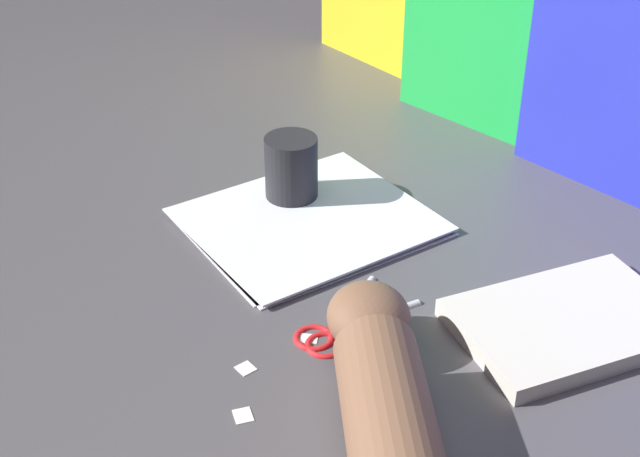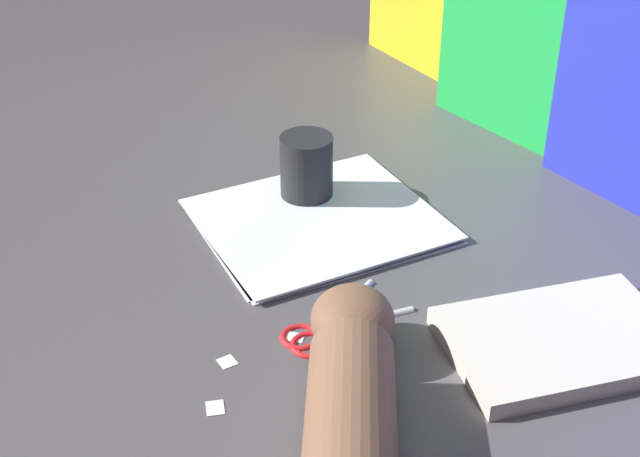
{
  "view_description": "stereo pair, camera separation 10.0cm",
  "coord_description": "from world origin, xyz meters",
  "px_view_note": "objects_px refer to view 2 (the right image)",
  "views": [
    {
      "loc": [
        0.66,
        -0.45,
        0.59
      ],
      "look_at": [
        -0.04,
        0.02,
        0.06
      ],
      "focal_mm": 50.0,
      "sensor_mm": 36.0,
      "label": 1
    },
    {
      "loc": [
        0.71,
        -0.37,
        0.59
      ],
      "look_at": [
        -0.04,
        0.02,
        0.06
      ],
      "focal_mm": 50.0,
      "sensor_mm": 36.0,
      "label": 2
    }
  ],
  "objects_px": {
    "mug": "(307,169)",
    "scissors": "(326,327)",
    "book_closed": "(561,341)",
    "hand_forearm": "(351,392)",
    "paper_stack": "(318,220)"
  },
  "relations": [
    {
      "from": "mug",
      "to": "scissors",
      "type": "bearing_deg",
      "value": -22.35
    },
    {
      "from": "book_closed",
      "to": "hand_forearm",
      "type": "height_order",
      "value": "hand_forearm"
    },
    {
      "from": "scissors",
      "to": "hand_forearm",
      "type": "distance_m",
      "value": 0.15
    },
    {
      "from": "scissors",
      "to": "book_closed",
      "type": "bearing_deg",
      "value": 55.59
    },
    {
      "from": "hand_forearm",
      "to": "mug",
      "type": "relative_size",
      "value": 3.23
    },
    {
      "from": "paper_stack",
      "to": "hand_forearm",
      "type": "height_order",
      "value": "hand_forearm"
    },
    {
      "from": "hand_forearm",
      "to": "mug",
      "type": "xyz_separation_m",
      "value": [
        -0.39,
        0.15,
        0.01
      ]
    },
    {
      "from": "scissors",
      "to": "hand_forearm",
      "type": "xyz_separation_m",
      "value": [
        0.13,
        -0.04,
        0.04
      ]
    },
    {
      "from": "paper_stack",
      "to": "book_closed",
      "type": "relative_size",
      "value": 1.13
    },
    {
      "from": "book_closed",
      "to": "hand_forearm",
      "type": "distance_m",
      "value": 0.25
    },
    {
      "from": "paper_stack",
      "to": "scissors",
      "type": "relative_size",
      "value": 1.85
    },
    {
      "from": "book_closed",
      "to": "hand_forearm",
      "type": "bearing_deg",
      "value": -90.74
    },
    {
      "from": "paper_stack",
      "to": "scissors",
      "type": "distance_m",
      "value": 0.22
    },
    {
      "from": "scissors",
      "to": "mug",
      "type": "relative_size",
      "value": 1.72
    },
    {
      "from": "scissors",
      "to": "mug",
      "type": "distance_m",
      "value": 0.28
    }
  ]
}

